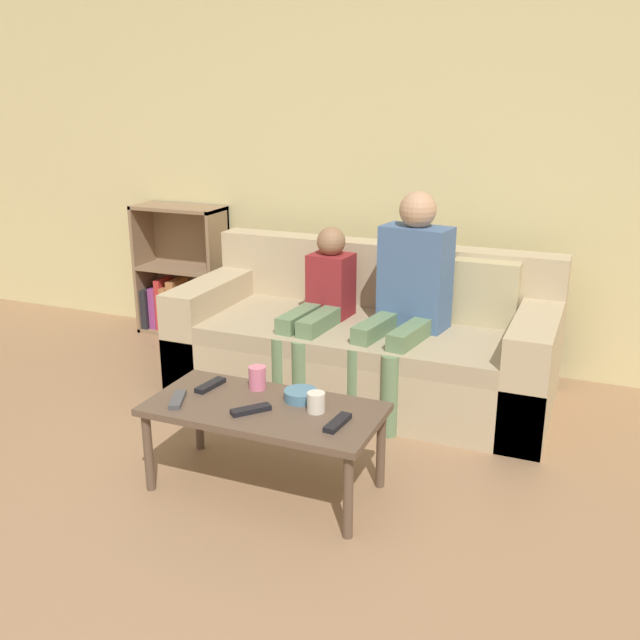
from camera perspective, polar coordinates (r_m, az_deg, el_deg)
wall_back at (r=4.51m, az=6.90°, el=13.03°), size 12.00×0.06×2.60m
couch at (r=4.10m, az=3.67°, el=-2.03°), size 2.11×0.92×0.81m
bookshelf at (r=5.20m, az=-11.16°, el=3.05°), size 0.64×0.28×0.92m
coffee_table at (r=3.08m, az=-4.49°, el=-7.59°), size 1.00×0.49×0.39m
person_adult at (r=3.84m, az=7.09°, el=2.62°), size 0.42×0.67×1.17m
person_child at (r=3.98m, az=-0.07°, el=1.27°), size 0.28×0.64×0.95m
cup_near at (r=3.21m, az=-5.04°, el=-4.62°), size 0.08×0.08×0.11m
cup_far at (r=2.98m, az=-0.32°, el=-6.60°), size 0.08×0.08×0.09m
tv_remote_0 at (r=3.14m, az=-11.32°, el=-6.27°), size 0.11×0.18×0.02m
tv_remote_1 at (r=3.27m, az=-8.76°, el=-5.18°), size 0.07×0.18×0.02m
tv_remote_2 at (r=3.00m, az=-5.55°, el=-7.16°), size 0.15×0.16×0.02m
tv_remote_3 at (r=2.88m, az=1.42°, el=-8.22°), size 0.06×0.17×0.02m
snack_bowl at (r=3.10m, az=-1.54°, el=-6.03°), size 0.15×0.15×0.05m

